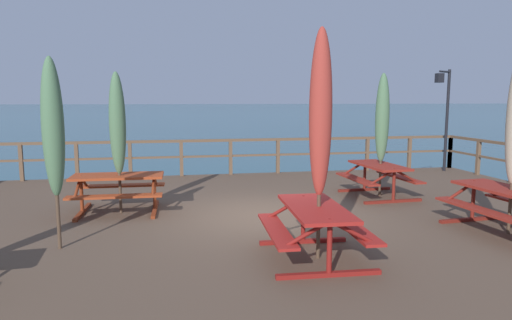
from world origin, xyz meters
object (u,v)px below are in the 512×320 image
object	(u,v)px
picnic_table_mid_left	(118,185)
patio_umbrella_tall_mid_left	(382,119)
picnic_table_back_right	(315,221)
patio_umbrella_tall_mid_right	(321,114)
patio_umbrella_short_front	(53,128)
patio_umbrella_tall_back_right	(117,124)
picnic_table_mid_centre	(379,173)
lamp_post_hooked	(444,105)
picnic_table_front_right	(512,202)

from	to	relation	value
picnic_table_mid_left	patio_umbrella_tall_mid_left	world-z (taller)	patio_umbrella_tall_mid_left
picnic_table_back_right	patio_umbrella_tall_mid_right	bearing A→B (deg)	-7.10
patio_umbrella_tall_mid_right	patio_umbrella_short_front	xyz separation A→B (m)	(-3.77, 1.14, -0.22)
patio_umbrella_tall_back_right	patio_umbrella_tall_mid_left	world-z (taller)	patio_umbrella_tall_mid_left
picnic_table_back_right	patio_umbrella_short_front	size ratio (longest dim) A/B	0.62
picnic_table_mid_left	patio_umbrella_tall_back_right	size ratio (longest dim) A/B	0.65
picnic_table_mid_left	patio_umbrella_tall_back_right	xyz separation A→B (m)	(0.05, -0.08, 1.23)
picnic_table_mid_centre	lamp_post_hooked	bearing A→B (deg)	40.45
patio_umbrella_tall_back_right	patio_umbrella_short_front	xyz separation A→B (m)	(-0.69, -2.11, 0.06)
picnic_table_mid_centre	patio_umbrella_short_front	distance (m)	7.11
picnic_table_mid_centre	patio_umbrella_tall_back_right	xyz separation A→B (m)	(-5.80, -0.49, 1.24)
picnic_table_back_right	patio_umbrella_tall_back_right	size ratio (longest dim) A/B	0.64
picnic_table_back_right	patio_umbrella_tall_mid_left	bearing A→B (deg)	53.16
picnic_table_front_right	patio_umbrella_short_front	bearing A→B (deg)	175.05
patio_umbrella_short_front	lamp_post_hooked	size ratio (longest dim) A/B	0.91
patio_umbrella_tall_back_right	picnic_table_back_right	bearing A→B (deg)	-46.96
picnic_table_front_right	lamp_post_hooked	size ratio (longest dim) A/B	0.70
patio_umbrella_tall_back_right	patio_umbrella_short_front	distance (m)	2.22
picnic_table_mid_left	patio_umbrella_tall_mid_left	bearing A→B (deg)	4.57
picnic_table_mid_centre	patio_umbrella_tall_mid_right	bearing A→B (deg)	-126.08
picnic_table_mid_centre	patio_umbrella_short_front	size ratio (longest dim) A/B	0.62
picnic_table_mid_centre	patio_umbrella_tall_mid_left	size ratio (longest dim) A/B	0.62
picnic_table_mid_left	patio_umbrella_tall_back_right	bearing A→B (deg)	-59.89
picnic_table_mid_centre	patio_umbrella_short_front	xyz separation A→B (m)	(-6.49, -2.60, 1.30)
picnic_table_back_right	picnic_table_mid_centre	world-z (taller)	same
patio_umbrella_tall_back_right	lamp_post_hooked	xyz separation A→B (m)	(9.44, 3.59, 0.32)
picnic_table_front_right	patio_umbrella_tall_back_right	distance (m)	7.30
picnic_table_front_right	patio_umbrella_tall_mid_left	xyz separation A→B (m)	(-0.78, 3.30, 1.27)
picnic_table_back_right	lamp_post_hooked	size ratio (longest dim) A/B	0.57
picnic_table_front_right	patio_umbrella_tall_mid_right	xyz separation A→B (m)	(-3.57, -0.50, 1.50)
picnic_table_back_right	patio_umbrella_tall_back_right	xyz separation A→B (m)	(-3.03, 3.25, 1.24)
patio_umbrella_tall_back_right	picnic_table_front_right	bearing A→B (deg)	-22.43
picnic_table_back_right	patio_umbrella_short_front	xyz separation A→B (m)	(-3.72, 1.13, 1.29)
picnic_table_mid_centre	picnic_table_front_right	bearing A→B (deg)	-75.33
picnic_table_mid_centre	patio_umbrella_tall_back_right	world-z (taller)	patio_umbrella_tall_back_right
picnic_table_mid_centre	patio_umbrella_tall_back_right	bearing A→B (deg)	-175.17
picnic_table_back_right	patio_umbrella_tall_mid_right	xyz separation A→B (m)	(0.05, -0.01, 1.52)
patio_umbrella_tall_mid_left	patio_umbrella_short_front	xyz separation A→B (m)	(-6.56, -2.66, 0.02)
patio_umbrella_tall_back_right	lamp_post_hooked	distance (m)	10.10
patio_umbrella_tall_mid_left	patio_umbrella_short_front	world-z (taller)	patio_umbrella_short_front
patio_umbrella_tall_back_right	picnic_table_mid_centre	bearing A→B (deg)	4.83
picnic_table_front_right	picnic_table_mid_centre	world-z (taller)	same
picnic_table_front_right	picnic_table_mid_left	distance (m)	7.27
patio_umbrella_short_front	lamp_post_hooked	bearing A→B (deg)	29.37
picnic_table_back_right	lamp_post_hooked	bearing A→B (deg)	46.85
picnic_table_mid_left	patio_umbrella_tall_mid_left	distance (m)	6.07
picnic_table_mid_left	patio_umbrella_tall_mid_right	bearing A→B (deg)	-46.83
picnic_table_mid_centre	lamp_post_hooked	xyz separation A→B (m)	(3.63, 3.10, 1.56)
patio_umbrella_tall_mid_left	lamp_post_hooked	bearing A→B (deg)	40.45
picnic_table_front_right	lamp_post_hooked	world-z (taller)	lamp_post_hooked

